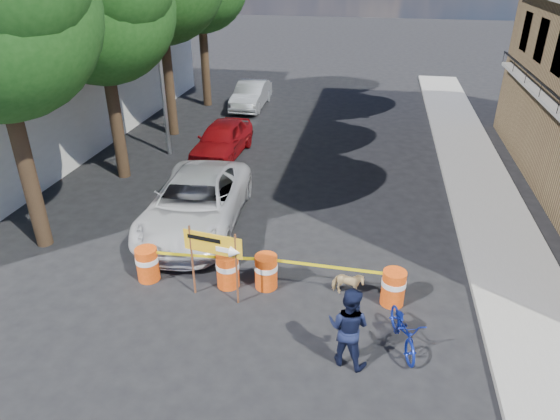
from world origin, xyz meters
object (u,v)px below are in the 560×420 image
at_px(dog, 348,284).
at_px(suv_white, 196,203).
at_px(barrel_mid_left, 228,270).
at_px(pedestrian, 348,327).
at_px(barrel_mid_right, 266,271).
at_px(detour_sign, 220,251).
at_px(sedan_red, 222,139).
at_px(barrel_far_left, 147,264).
at_px(bicycle, 406,314).
at_px(sedan_silver, 251,95).
at_px(barrel_far_right, 393,287).

xyz_separation_m(dog, suv_white, (-4.77, 2.62, 0.46)).
distance_m(barrel_mid_left, pedestrian, 3.78).
xyz_separation_m(barrel_mid_left, barrel_mid_right, (0.95, 0.13, 0.00)).
xyz_separation_m(barrel_mid_right, suv_white, (-2.74, 2.65, 0.32)).
distance_m(barrel_mid_right, suv_white, 3.83).
height_order(detour_sign, pedestrian, detour_sign).
bearing_deg(suv_white, detour_sign, -66.20).
distance_m(detour_sign, sedan_red, 9.67).
xyz_separation_m(barrel_mid_left, detour_sign, (0.04, -0.58, 0.92)).
distance_m(barrel_far_left, sedan_red, 8.80).
bearing_deg(bicycle, dog, 114.72).
xyz_separation_m(barrel_mid_left, pedestrian, (3.11, -2.09, 0.43)).
xyz_separation_m(detour_sign, suv_white, (-1.83, 3.36, -0.60)).
distance_m(pedestrian, bicycle, 1.34).
xyz_separation_m(sedan_red, sedan_silver, (-0.55, 7.24, -0.03)).
bearing_deg(suv_white, sedan_red, 94.35).
bearing_deg(sedan_silver, pedestrian, -70.52).
distance_m(barrel_far_right, dog, 1.09).
relative_size(barrel_mid_left, pedestrian, 0.50).
xyz_separation_m(dog, sedan_red, (-5.71, 8.50, 0.38)).
distance_m(barrel_far_left, bicycle, 6.48).
relative_size(detour_sign, pedestrian, 1.05).
relative_size(barrel_mid_right, dog, 1.14).
distance_m(barrel_far_left, barrel_mid_right, 3.05).
xyz_separation_m(barrel_far_left, pedestrian, (5.20, -1.97, 0.43)).
relative_size(pedestrian, bicycle, 1.08).
height_order(barrel_mid_right, pedestrian, pedestrian).
bearing_deg(barrel_far_right, barrel_mid_right, 178.40).
height_order(bicycle, dog, bicycle).
relative_size(barrel_mid_right, detour_sign, 0.47).
xyz_separation_m(barrel_far_right, sedan_red, (-6.79, 8.62, 0.25)).
relative_size(barrel_mid_right, sedan_silver, 0.21).
relative_size(barrel_mid_right, pedestrian, 0.50).
bearing_deg(sedan_silver, barrel_mid_right, -75.06).
bearing_deg(barrel_mid_left, barrel_far_left, -176.81).
height_order(detour_sign, suv_white, detour_sign).
xyz_separation_m(barrel_mid_left, suv_white, (-1.79, 2.78, 0.32)).
relative_size(bicycle, suv_white, 0.29).
relative_size(pedestrian, sedan_silver, 0.43).
xyz_separation_m(detour_sign, sedan_silver, (-3.33, 16.48, -0.70)).
bearing_deg(sedan_red, barrel_mid_left, -70.16).
bearing_deg(detour_sign, dog, 22.94).
distance_m(detour_sign, dog, 3.21).
bearing_deg(dog, pedestrian, -173.56).
height_order(barrel_far_right, dog, barrel_far_right).
height_order(dog, sedan_silver, sedan_silver).
bearing_deg(bicycle, sedan_silver, 98.89).
bearing_deg(barrel_mid_right, barrel_far_left, -175.39).
distance_m(barrel_mid_right, detour_sign, 1.48).
relative_size(dog, sedan_red, 0.19).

